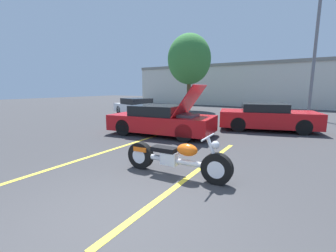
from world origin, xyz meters
TOP-DOWN VIEW (x-y plane):
  - ground_plane at (0.00, 0.00)m, footprint 80.00×80.00m
  - parking_stripe_foreground at (-2.79, 2.27)m, footprint 0.12×5.78m
  - parking_stripe_middle at (0.19, 2.27)m, footprint 0.12×5.78m
  - far_building at (0.00, 23.17)m, footprint 32.00×4.20m
  - light_pole at (2.45, 14.37)m, footprint 1.21×0.28m
  - tree_background at (-6.25, 14.94)m, footprint 3.51×3.51m
  - motorcycle at (-0.11, 1.94)m, footprint 2.46×0.70m
  - show_car_hood_open at (-2.72, 5.42)m, footprint 4.33×2.30m
  - parked_car_mid_row at (0.73, 8.74)m, footprint 4.41×2.87m
  - parked_car_left_row at (-7.85, 10.17)m, footprint 4.42×3.05m

SIDE VIEW (x-z plane):
  - ground_plane at x=0.00m, z-range 0.00..0.00m
  - parking_stripe_foreground at x=-2.79m, z-range 0.00..0.01m
  - parking_stripe_middle at x=0.19m, z-range 0.00..0.01m
  - motorcycle at x=-0.11m, z-range -0.09..0.86m
  - parked_car_left_row at x=-7.85m, z-range -0.02..1.14m
  - parked_car_mid_row at x=0.73m, z-range -0.01..1.18m
  - show_car_hood_open at x=-2.72m, z-range -0.41..1.59m
  - far_building at x=0.00m, z-range 0.14..4.54m
  - tree_background at x=-6.25m, z-range 1.07..7.27m
  - light_pole at x=2.45m, z-range 0.38..7.99m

